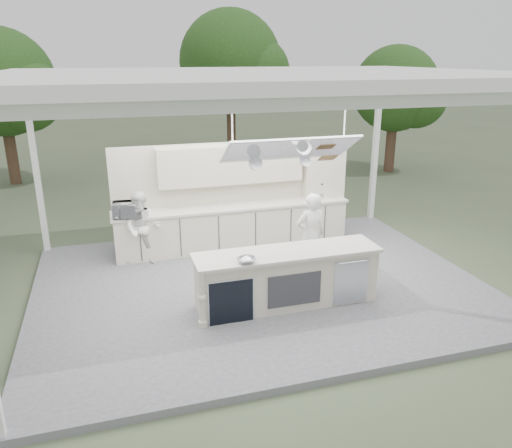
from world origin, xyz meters
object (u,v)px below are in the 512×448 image
object	(u,v)px
demo_island	(286,278)
sous_chef	(142,228)
head_chef	(311,235)
back_counter	(234,226)

from	to	relation	value
demo_island	sous_chef	xyz separation A→B (m)	(-2.13, 2.46, 0.27)
head_chef	sous_chef	xyz separation A→B (m)	(-2.97, 1.49, -0.06)
back_counter	sous_chef	distance (m)	2.00
head_chef	demo_island	bearing A→B (deg)	46.06
back_counter	demo_island	bearing A→B (deg)	-86.37
demo_island	sous_chef	world-z (taller)	sous_chef
sous_chef	head_chef	bearing A→B (deg)	-11.09
head_chef	sous_chef	distance (m)	3.32
back_counter	sous_chef	xyz separation A→B (m)	(-1.95, -0.35, 0.27)
demo_island	sous_chef	size ratio (longest dim) A/B	2.09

